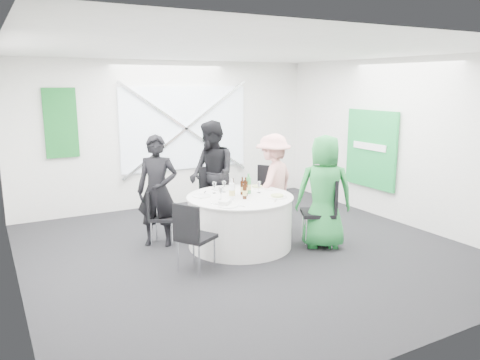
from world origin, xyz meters
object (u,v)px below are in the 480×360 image
banquet_table (240,221)px  person_man_back (212,175)px  person_woman_green (324,192)px  person_man_back_left (158,191)px  chair_back_right (267,191)px  clear_water_bottle (232,191)px  chair_front_left (192,232)px  green_water_bottle (248,186)px  chair_front_right (324,206)px  chair_back (214,192)px  person_woman_pink (273,182)px  chair_back_left (158,213)px

banquet_table → person_man_back: 1.17m
person_woman_green → person_man_back_left: bearing=-0.3°
chair_back_right → clear_water_bottle: (-1.08, -0.78, 0.28)m
chair_front_left → person_woman_green: 2.09m
chair_front_left → person_woman_green: (2.07, -0.04, 0.29)m
green_water_bottle → chair_front_left: bearing=-151.1°
person_woman_green → chair_front_right: bearing=-110.5°
person_man_back → clear_water_bottle: person_man_back is taller
banquet_table → chair_front_right: 1.26m
chair_back → person_man_back: bearing=180.0°
banquet_table → chair_back: size_ratio=1.54×
person_man_back_left → green_water_bottle: 1.34m
chair_front_right → green_water_bottle: size_ratio=3.35×
person_man_back_left → person_woman_pink: bearing=27.5°
chair_back_right → chair_front_left: size_ratio=1.10×
person_woman_pink → green_water_bottle: person_woman_pink is taller
chair_back_right → person_woman_green: 1.33m
chair_back_left → clear_water_bottle: (0.83, -0.77, 0.39)m
person_woman_pink → green_water_bottle: 0.83m
chair_back_left → chair_front_left: (0.01, -1.25, 0.06)m
person_woman_green → clear_water_bottle: 1.35m
chair_front_right → person_woman_green: (-0.04, -0.03, 0.23)m
person_woman_green → person_man_back: bearing=-28.3°
person_man_back → chair_back_right: bearing=68.6°
chair_back_right → person_man_back: 0.97m
chair_back_left → person_man_back: person_man_back is taller
person_man_back_left → clear_water_bottle: 1.13m
chair_back → chair_front_right: (1.00, -1.64, 0.01)m
chair_back → green_water_bottle: size_ratio=3.30×
green_water_bottle → clear_water_bottle: (-0.38, -0.19, -0.01)m
chair_front_left → person_woman_pink: 2.22m
person_woman_green → banquet_table: bearing=0.0°
person_man_back → person_woman_pink: person_man_back is taller
chair_back_left → green_water_bottle: 1.40m
chair_front_left → person_man_back_left: size_ratio=0.56×
person_man_back → clear_water_bottle: bearing=-9.1°
person_man_back_left → clear_water_bottle: bearing=-9.9°
green_water_bottle → chair_back_right: bearing=40.0°
chair_front_right → chair_front_left: 2.11m
chair_front_left → person_man_back: size_ratio=0.52×
chair_back_right → person_man_back: (-0.84, 0.38, 0.30)m
chair_back → person_man_back_left: 1.22m
chair_back_left → chair_front_right: bearing=-87.9°
chair_back → person_woman_pink: 1.00m
chair_front_right → clear_water_bottle: (-1.28, 0.48, 0.27)m
chair_front_left → chair_back_left: bearing=-29.6°
chair_front_left → person_man_back_left: (-0.02, 1.22, 0.29)m
chair_front_left → banquet_table: bearing=-90.0°
banquet_table → clear_water_bottle: bearing=-150.3°
person_woman_green → clear_water_bottle: (-1.24, 0.52, 0.04)m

